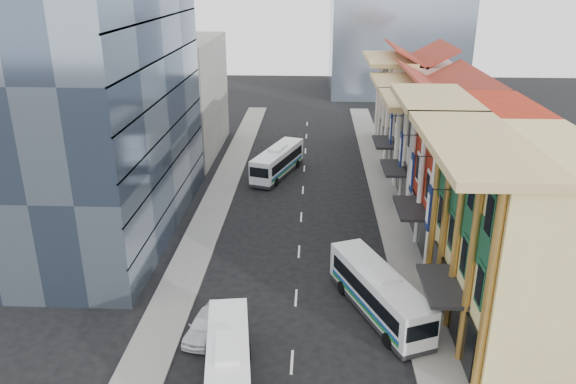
# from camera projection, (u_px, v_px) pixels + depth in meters

# --- Properties ---
(ground) EXTENTS (200.00, 200.00, 0.00)m
(ground) POSITION_uv_depth(u_px,v_px,m) (291.00, 373.00, 31.84)
(ground) COLOR black
(ground) RESTS_ON ground
(sidewalk_right) EXTENTS (3.00, 90.00, 0.15)m
(sidewalk_right) POSITION_uv_depth(u_px,v_px,m) (393.00, 218.00, 51.92)
(sidewalk_right) COLOR slate
(sidewalk_right) RESTS_ON ground
(sidewalk_left) EXTENTS (3.00, 90.00, 0.15)m
(sidewalk_left) POSITION_uv_depth(u_px,v_px,m) (211.00, 215.00, 52.67)
(sidewalk_left) COLOR slate
(sidewalk_left) RESTS_ON ground
(shophouse_tan) EXTENTS (8.00, 14.00, 12.00)m
(shophouse_tan) POSITION_uv_depth(u_px,v_px,m) (527.00, 244.00, 33.70)
(shophouse_tan) COLOR #DBCB7E
(shophouse_tan) RESTS_ON ground
(shophouse_red) EXTENTS (8.00, 10.00, 12.00)m
(shophouse_red) POSITION_uv_depth(u_px,v_px,m) (475.00, 177.00, 44.87)
(shophouse_red) COLOR #9F2512
(shophouse_red) RESTS_ON ground
(shophouse_cream_near) EXTENTS (8.00, 9.00, 10.00)m
(shophouse_cream_near) POSITION_uv_depth(u_px,v_px,m) (448.00, 154.00, 54.07)
(shophouse_cream_near) COLOR beige
(shophouse_cream_near) RESTS_ON ground
(shophouse_cream_mid) EXTENTS (8.00, 9.00, 10.00)m
(shophouse_cream_mid) POSITION_uv_depth(u_px,v_px,m) (430.00, 129.00, 62.45)
(shophouse_cream_mid) COLOR beige
(shophouse_cream_mid) RESTS_ON ground
(shophouse_cream_far) EXTENTS (8.00, 12.00, 11.00)m
(shophouse_cream_far) POSITION_uv_depth(u_px,v_px,m) (415.00, 105.00, 72.04)
(shophouse_cream_far) COLOR beige
(shophouse_cream_far) RESTS_ON ground
(office_tower) EXTENTS (12.00, 26.00, 30.00)m
(office_tower) POSITION_uv_depth(u_px,v_px,m) (90.00, 57.00, 44.84)
(office_tower) COLOR #3D4C62
(office_tower) RESTS_ON ground
(office_block_far) EXTENTS (10.00, 18.00, 14.00)m
(office_block_far) POSITION_uv_depth(u_px,v_px,m) (176.00, 97.00, 69.11)
(office_block_far) COLOR gray
(office_block_far) RESTS_ON ground
(bus_left_near) EXTENTS (3.71, 10.15, 3.18)m
(bus_left_near) POSITION_uv_depth(u_px,v_px,m) (229.00, 369.00, 29.75)
(bus_left_near) COLOR silver
(bus_left_near) RESTS_ON ground
(bus_left_far) EXTENTS (5.59, 10.69, 3.35)m
(bus_left_far) POSITION_uv_depth(u_px,v_px,m) (278.00, 161.00, 62.65)
(bus_left_far) COLOR white
(bus_left_far) RESTS_ON ground
(bus_right) EXTENTS (6.27, 10.55, 3.34)m
(bus_right) POSITION_uv_depth(u_px,v_px,m) (379.00, 292.00, 36.87)
(bus_right) COLOR silver
(bus_right) RESTS_ON ground
(sedan_left) EXTENTS (2.62, 4.70, 1.51)m
(sedan_left) POSITION_uv_depth(u_px,v_px,m) (206.00, 325.00, 34.98)
(sedan_left) COLOR white
(sedan_left) RESTS_ON ground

